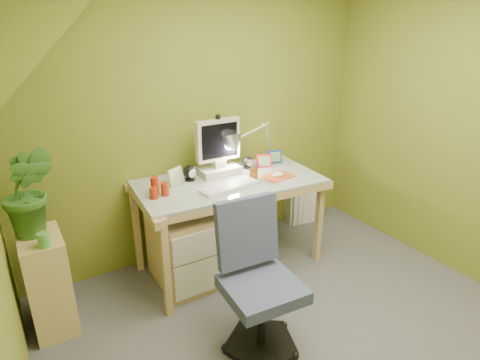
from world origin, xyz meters
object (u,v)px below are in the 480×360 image
potted_plant (29,191)px  radiator (303,204)px  monitor (218,141)px  desk_lamp (264,134)px  side_ledge (48,283)px  task_chair (262,287)px  desk (230,224)px

potted_plant → radiator: potted_plant is taller
monitor → desk_lamp: monitor is taller
side_ledge → task_chair: bearing=-39.4°
potted_plant → radiator: size_ratio=1.57×
potted_plant → task_chair: bearing=-40.9°
desk_lamp → task_chair: bearing=-122.1°
monitor → desk_lamp: bearing=0.0°
potted_plant → desk_lamp: bearing=4.8°
desk → desk_lamp: (0.45, 0.18, 0.67)m
potted_plant → task_chair: (1.11, -0.96, -0.53)m
side_ledge → task_chair: task_chair is taller
desk_lamp → monitor: bearing=-177.9°
task_chair → desk_lamp: bearing=59.9°
side_ledge → potted_plant: potted_plant is taller
monitor → potted_plant: size_ratio=0.96×
desk → radiator: bearing=20.9°
task_chair → radiator: size_ratio=2.44×
monitor → side_ledge: (-1.41, -0.21, -0.72)m
side_ledge → radiator: bearing=7.9°
side_ledge → monitor: bearing=8.3°
desk → radiator: size_ratio=3.89×
desk → side_ledge: (-1.41, -0.03, -0.05)m
desk → potted_plant: bearing=-176.7°
desk → task_chair: bearing=-103.9°
task_chair → radiator: (1.38, 1.25, -0.27)m
desk → radiator: (1.07, 0.32, -0.20)m
desk → monitor: (0.00, 0.18, 0.68)m
side_ledge → task_chair: size_ratio=0.76×
desk → monitor: bearing=94.3°
potted_plant → side_ledge: bearing=-90.0°
potted_plant → task_chair: size_ratio=0.64×
side_ledge → potted_plant: bearing=90.0°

